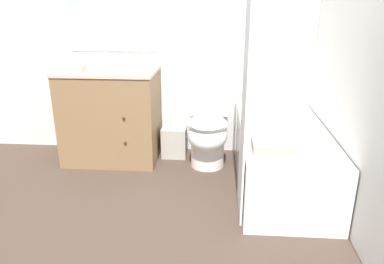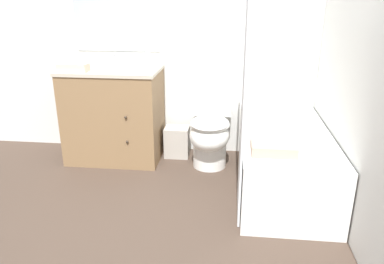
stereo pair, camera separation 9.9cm
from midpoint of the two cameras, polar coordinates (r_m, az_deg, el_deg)
name	(u,v)px [view 1 (the left image)]	position (r m, az deg, el deg)	size (l,w,h in m)	color
ground_plane	(169,252)	(2.46, -4.79, -17.75)	(14.00, 14.00, 0.00)	#47382D
wall_back	(189,24)	(3.63, -1.22, 16.09)	(8.00, 0.06, 2.50)	silver
wall_right	(351,35)	(2.89, 22.17, 13.58)	(0.05, 2.66, 2.50)	silver
vanity_cabinet	(111,114)	(3.63, -13.00, 2.64)	(0.89, 0.59, 0.88)	olive
sink_faucet	(113,62)	(3.69, -12.74, 10.41)	(0.14, 0.12, 0.12)	silver
toilet	(208,127)	(3.44, 1.62, 0.70)	(0.37, 0.65, 0.81)	white
bathtub	(282,158)	(3.16, 12.65, -3.91)	(0.69, 1.45, 0.49)	white
shower_curtain	(245,85)	(2.50, 7.02, 7.06)	(0.02, 0.42, 1.89)	white
wastebasket	(174,142)	(3.69, -3.48, -1.51)	(0.24, 0.20, 0.30)	#B7B2A8
tissue_box	(117,62)	(3.60, -12.19, 10.42)	(0.12, 0.13, 0.12)	white
soap_dispenser	(145,62)	(3.39, -8.00, 10.51)	(0.05, 0.05, 0.17)	silver
hand_towel_folded	(70,68)	(3.45, -18.92, 9.16)	(0.26, 0.13, 0.07)	beige
bath_towel_folded	(274,146)	(2.64, 11.38, -2.12)	(0.31, 0.25, 0.07)	tan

